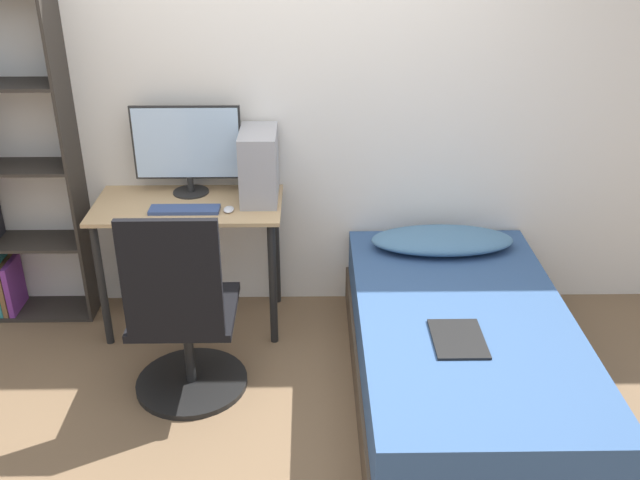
% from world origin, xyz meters
% --- Properties ---
extents(ground_plane, '(14.00, 14.00, 0.00)m').
position_xyz_m(ground_plane, '(0.00, 0.00, 0.00)').
color(ground_plane, brown).
extents(wall_back, '(8.00, 0.05, 2.50)m').
position_xyz_m(wall_back, '(0.00, 1.38, 1.25)').
color(wall_back, silver).
rests_on(wall_back, ground_plane).
extents(desk, '(1.04, 0.54, 0.77)m').
position_xyz_m(desk, '(-0.55, 1.08, 0.64)').
color(desk, tan).
rests_on(desk, ground_plane).
extents(bookshelf, '(0.61, 0.28, 1.88)m').
position_xyz_m(bookshelf, '(-1.59, 1.21, 0.89)').
color(bookshelf, '#2D2823').
rests_on(bookshelf, ground_plane).
extents(office_chair, '(0.58, 0.58, 1.06)m').
position_xyz_m(office_chair, '(-0.49, 0.39, 0.40)').
color(office_chair, black).
rests_on(office_chair, ground_plane).
extents(bed, '(1.07, 1.93, 0.47)m').
position_xyz_m(bed, '(0.89, 0.39, 0.23)').
color(bed, '#4C3D2D').
rests_on(bed, ground_plane).
extents(pillow, '(0.82, 0.36, 0.11)m').
position_xyz_m(pillow, '(0.89, 1.09, 0.53)').
color(pillow, teal).
rests_on(pillow, bed).
extents(magazine, '(0.24, 0.32, 0.01)m').
position_xyz_m(magazine, '(0.81, 0.17, 0.48)').
color(magazine, black).
rests_on(magazine, bed).
extents(monitor, '(0.61, 0.20, 0.51)m').
position_xyz_m(monitor, '(-0.55, 1.24, 1.05)').
color(monitor, black).
rests_on(monitor, desk).
extents(keyboard, '(0.38, 0.11, 0.02)m').
position_xyz_m(keyboard, '(-0.55, 0.97, 0.78)').
color(keyboard, '#33477A').
rests_on(keyboard, desk).
extents(pc_tower, '(0.20, 0.37, 0.39)m').
position_xyz_m(pc_tower, '(-0.15, 1.15, 0.97)').
color(pc_tower, '#99999E').
rests_on(pc_tower, desk).
extents(mouse, '(0.06, 0.09, 0.02)m').
position_xyz_m(mouse, '(-0.31, 0.97, 0.78)').
color(mouse, silver).
rests_on(mouse, desk).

